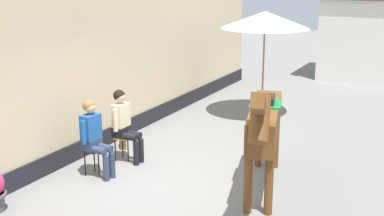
% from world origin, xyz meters
% --- Properties ---
extents(ground_plane, '(40.00, 40.00, 0.00)m').
position_xyz_m(ground_plane, '(0.00, 3.00, 0.00)').
color(ground_plane, slate).
extents(pub_facade_wall, '(0.34, 14.00, 3.40)m').
position_xyz_m(pub_facade_wall, '(-2.55, 1.50, 1.54)').
color(pub_facade_wall, '#CCB793').
rests_on(pub_facade_wall, ground_plane).
extents(distant_cottage, '(3.40, 2.60, 3.50)m').
position_xyz_m(distant_cottage, '(1.40, 10.70, 1.80)').
color(distant_cottage, silver).
rests_on(distant_cottage, ground_plane).
extents(seated_visitor_near, '(0.61, 0.49, 1.39)m').
position_xyz_m(seated_visitor_near, '(-1.59, -0.23, 0.78)').
color(seated_visitor_near, black).
rests_on(seated_visitor_near, ground_plane).
extents(seated_visitor_far, '(0.61, 0.49, 1.39)m').
position_xyz_m(seated_visitor_far, '(-1.54, 0.62, 0.78)').
color(seated_visitor_far, gold).
rests_on(seated_visitor_far, ground_plane).
extents(saddled_horse_center, '(1.09, 2.92, 2.06)m').
position_xyz_m(saddled_horse_center, '(1.26, 0.53, 1.16)').
color(saddled_horse_center, brown).
rests_on(saddled_horse_center, ground_plane).
extents(cafe_parasol, '(2.10, 2.10, 2.58)m').
position_xyz_m(cafe_parasol, '(-0.28, 4.72, 2.36)').
color(cafe_parasol, black).
rests_on(cafe_parasol, ground_plane).
extents(satchel_bag, '(0.27, 0.29, 0.20)m').
position_xyz_m(satchel_bag, '(-2.01, 1.21, 0.10)').
color(satchel_bag, brown).
rests_on(satchel_bag, ground_plane).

